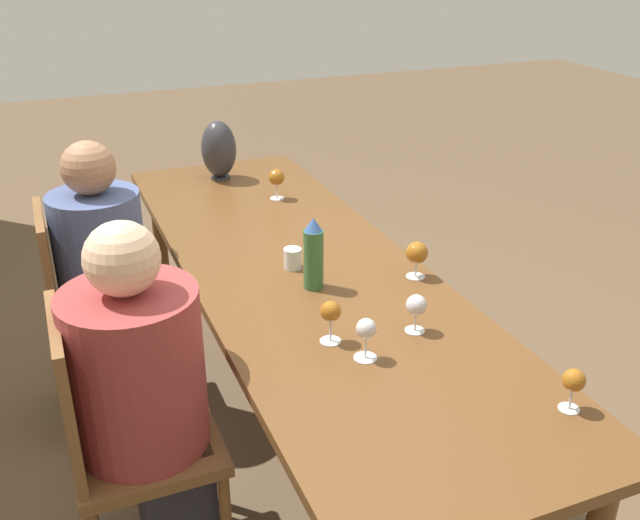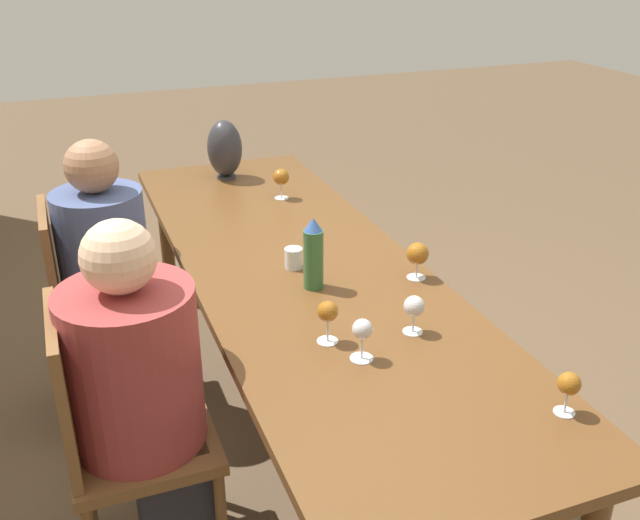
{
  "view_description": "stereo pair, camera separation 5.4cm",
  "coord_description": "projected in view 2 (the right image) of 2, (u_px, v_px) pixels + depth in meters",
  "views": [
    {
      "loc": [
        -2.29,
        0.87,
        1.91
      ],
      "look_at": [
        -0.18,
        0.0,
        0.84
      ],
      "focal_mm": 40.0,
      "sensor_mm": 36.0,
      "label": 1
    },
    {
      "loc": [
        -2.31,
        0.82,
        1.91
      ],
      "look_at": [
        -0.18,
        0.0,
        0.84
      ],
      "focal_mm": 40.0,
      "sensor_mm": 36.0,
      "label": 2
    }
  ],
  "objects": [
    {
      "name": "water_bottle",
      "position": [
        313.0,
        254.0,
        2.5
      ],
      "size": [
        0.07,
        0.07,
        0.27
      ],
      "color": "#336638",
      "rests_on": "dining_table"
    },
    {
      "name": "vase",
      "position": [
        225.0,
        149.0,
        3.59
      ],
      "size": [
        0.18,
        0.18,
        0.3
      ],
      "color": "#2D2D33",
      "rests_on": "dining_table"
    },
    {
      "name": "chair_near",
      "position": [
        117.0,
        433.0,
        2.16
      ],
      "size": [
        0.44,
        0.44,
        0.94
      ],
      "color": "brown",
      "rests_on": "ground_plane"
    },
    {
      "name": "ground_plane",
      "position": [
        305.0,
        421.0,
        3.03
      ],
      "size": [
        14.0,
        14.0,
        0.0
      ],
      "primitive_type": "plane",
      "color": "brown"
    },
    {
      "name": "wine_glass_2",
      "position": [
        414.0,
        307.0,
        2.23
      ],
      "size": [
        0.07,
        0.07,
        0.13
      ],
      "color": "silver",
      "rests_on": "dining_table"
    },
    {
      "name": "wine_glass_1",
      "position": [
        328.0,
        313.0,
        2.17
      ],
      "size": [
        0.07,
        0.07,
        0.14
      ],
      "color": "silver",
      "rests_on": "dining_table"
    },
    {
      "name": "person_far",
      "position": [
        111.0,
        273.0,
        2.87
      ],
      "size": [
        0.35,
        0.35,
        1.19
      ],
      "color": "#2D2D38",
      "rests_on": "ground_plane"
    },
    {
      "name": "person_near",
      "position": [
        143.0,
        394.0,
        2.14
      ],
      "size": [
        0.4,
        0.4,
        1.2
      ],
      "color": "#2D2D38",
      "rests_on": "ground_plane"
    },
    {
      "name": "wine_glass_0",
      "position": [
        281.0,
        178.0,
        3.34
      ],
      "size": [
        0.08,
        0.08,
        0.14
      ],
      "color": "silver",
      "rests_on": "dining_table"
    },
    {
      "name": "wine_glass_5",
      "position": [
        569.0,
        385.0,
        1.85
      ],
      "size": [
        0.06,
        0.06,
        0.12
      ],
      "color": "silver",
      "rests_on": "dining_table"
    },
    {
      "name": "dining_table",
      "position": [
        304.0,
        281.0,
        2.74
      ],
      "size": [
        2.77,
        0.86,
        0.74
      ],
      "color": "brown",
      "rests_on": "ground_plane"
    },
    {
      "name": "wine_glass_4",
      "position": [
        418.0,
        254.0,
        2.58
      ],
      "size": [
        0.08,
        0.08,
        0.14
      ],
      "color": "silver",
      "rests_on": "dining_table"
    },
    {
      "name": "water_tumbler",
      "position": [
        294.0,
        258.0,
        2.68
      ],
      "size": [
        0.07,
        0.07,
        0.08
      ],
      "color": "silver",
      "rests_on": "dining_table"
    },
    {
      "name": "wine_glass_3",
      "position": [
        362.0,
        331.0,
        2.09
      ],
      "size": [
        0.07,
        0.07,
        0.13
      ],
      "color": "silver",
      "rests_on": "dining_table"
    },
    {
      "name": "chair_far",
      "position": [
        93.0,
        305.0,
        2.89
      ],
      "size": [
        0.44,
        0.44,
        0.94
      ],
      "color": "brown",
      "rests_on": "ground_plane"
    }
  ]
}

